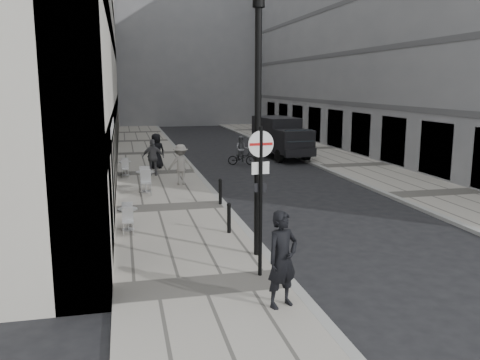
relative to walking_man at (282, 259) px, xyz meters
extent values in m
plane|color=black|center=(0.61, -1.26, -1.12)|extent=(120.00, 120.00, 0.00)
cube|color=gray|center=(-1.39, 16.74, -1.06)|extent=(4.00, 60.00, 0.12)
cube|color=gray|center=(9.61, 16.74, -1.06)|extent=(4.00, 60.00, 0.12)
cube|color=beige|center=(-5.39, 23.24, 7.88)|extent=(4.00, 45.00, 18.00)
cube|color=gray|center=(14.61, 23.24, 8.88)|extent=(6.00, 45.00, 20.00)
cube|color=gray|center=(2.11, 54.74, 9.88)|extent=(24.00, 16.00, 22.00)
imported|color=black|center=(0.00, 0.00, 0.00)|extent=(0.85, 0.72, 2.00)
cylinder|color=black|center=(0.01, 1.74, 0.77)|extent=(0.09, 0.09, 3.53)
cylinder|color=white|center=(0.01, 1.74, 2.13)|extent=(0.61, 0.11, 0.61)
cube|color=#B21414|center=(0.01, 1.72, 2.13)|extent=(0.55, 0.08, 0.06)
cube|color=white|center=(0.01, 1.77, 1.58)|extent=(0.42, 0.08, 0.28)
cylinder|color=black|center=(0.33, 3.20, 2.22)|extent=(0.17, 0.17, 6.43)
cylinder|color=black|center=(0.46, 9.09, -0.54)|extent=(0.12, 0.12, 0.91)
cylinder|color=black|center=(0.01, 5.33, -0.56)|extent=(0.12, 0.12, 0.87)
cylinder|color=black|center=(5.93, 19.12, -0.72)|extent=(0.36, 0.82, 0.79)
cylinder|color=black|center=(7.66, 19.31, -0.72)|extent=(0.36, 0.82, 0.79)
cylinder|color=black|center=(5.56, 22.47, -0.72)|extent=(0.36, 0.82, 0.79)
cylinder|color=black|center=(7.30, 22.66, -0.72)|extent=(0.36, 0.82, 0.79)
cube|color=black|center=(6.52, 21.78, 0.42)|extent=(2.35, 3.75, 1.98)
cube|color=black|center=(6.80, 19.12, 0.12)|extent=(2.16, 1.98, 1.39)
cube|color=#1E2328|center=(6.88, 18.38, 0.51)|extent=(1.76, 0.53, 0.73)
imported|color=black|center=(3.56, 18.83, -0.71)|extent=(1.64, 0.91, 0.82)
imported|color=slate|center=(3.56, 18.83, -0.21)|extent=(0.87, 0.75, 1.54)
imported|color=#58575C|center=(-1.63, 15.79, -0.09)|extent=(1.10, 0.54, 1.82)
imported|color=gray|center=(-0.55, 13.23, -0.09)|extent=(1.21, 0.73, 1.82)
imported|color=black|center=(-1.32, 17.98, -0.05)|extent=(1.06, 0.84, 1.89)
cylinder|color=#BDBEC0|center=(-2.99, 6.34, -0.99)|extent=(0.39, 0.39, 0.03)
cylinder|color=#BDBEC0|center=(-2.99, 6.34, -0.66)|extent=(0.05, 0.05, 0.65)
cylinder|color=#BDBEC0|center=(-2.99, 6.34, -0.34)|extent=(0.62, 0.62, 0.03)
cylinder|color=#A9AAAC|center=(-2.19, 11.97, -0.98)|extent=(0.50, 0.50, 0.03)
cylinder|color=#A9AAAC|center=(-2.19, 11.97, -0.57)|extent=(0.07, 0.07, 0.83)
cylinder|color=#A9AAAC|center=(-2.19, 11.97, -0.15)|extent=(0.79, 0.79, 0.03)
cylinder|color=silver|center=(-2.99, 16.16, -0.98)|extent=(0.40, 0.40, 0.03)
cylinder|color=silver|center=(-2.99, 16.16, -0.65)|extent=(0.05, 0.05, 0.67)
cylinder|color=silver|center=(-2.99, 16.16, -0.32)|extent=(0.64, 0.64, 0.03)
camera|label=1|loc=(-3.02, -9.29, 3.47)|focal=38.00mm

